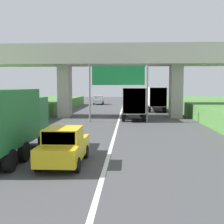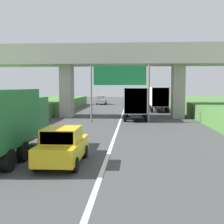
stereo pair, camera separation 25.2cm
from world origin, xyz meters
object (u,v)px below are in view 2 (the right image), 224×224
at_px(truck_white, 158,98).
at_px(car_yellow, 63,146).
at_px(overhead_highway_sign, 120,80).
at_px(construction_barrel_5, 44,122).
at_px(car_silver, 101,100).
at_px(truck_red, 135,101).
at_px(truck_green, 6,120).
at_px(construction_barrel_4, 25,129).

height_order(truck_white, car_yellow, truck_white).
bearing_deg(overhead_highway_sign, construction_barrel_5, -147.97).
bearing_deg(car_silver, car_yellow, -86.24).
distance_m(truck_red, construction_barrel_5, 10.79).
distance_m(truck_green, construction_barrel_5, 11.29).
relative_size(truck_white, car_yellow, 1.78).
bearing_deg(overhead_highway_sign, truck_green, -108.32).
xyz_separation_m(truck_green, construction_barrel_4, (-1.61, 6.85, -1.47)).
xyz_separation_m(truck_red, construction_barrel_4, (-8.19, -11.30, -1.47)).
relative_size(truck_white, construction_barrel_4, 8.11).
bearing_deg(construction_barrel_5, car_yellow, -69.51).
xyz_separation_m(overhead_highway_sign, construction_barrel_5, (-6.45, -4.04, -3.78)).
bearing_deg(truck_red, construction_barrel_5, -138.70).
distance_m(truck_green, construction_barrel_4, 7.19).
bearing_deg(car_silver, construction_barrel_4, -92.68).
bearing_deg(overhead_highway_sign, car_silver, 99.63).
distance_m(car_silver, construction_barrel_5, 32.86).
relative_size(car_silver, construction_barrel_4, 4.56).
height_order(overhead_highway_sign, truck_green, overhead_highway_sign).
distance_m(truck_red, truck_green, 19.31).
xyz_separation_m(overhead_highway_sign, car_yellow, (-1.93, -16.13, -3.38)).
height_order(car_yellow, construction_barrel_5, car_yellow).
distance_m(truck_red, car_silver, 26.59).
distance_m(overhead_highway_sign, car_silver, 29.39).
height_order(overhead_highway_sign, truck_red, overhead_highway_sign).
bearing_deg(construction_barrel_4, truck_white, 62.01).
height_order(car_silver, construction_barrel_4, car_silver).
bearing_deg(construction_barrel_5, car_silver, 87.27).
xyz_separation_m(overhead_highway_sign, truck_red, (1.58, 3.02, -2.31)).
bearing_deg(truck_red, overhead_highway_sign, -117.60).
relative_size(truck_white, construction_barrel_5, 8.11).
relative_size(car_yellow, construction_barrel_4, 4.56).
distance_m(overhead_highway_sign, truck_green, 16.11).
xyz_separation_m(truck_red, construction_barrel_5, (-8.03, -7.05, -1.47)).
relative_size(truck_white, truck_red, 1.00).
height_order(overhead_highway_sign, truck_white, overhead_highway_sign).
bearing_deg(truck_white, car_yellow, -103.09).
distance_m(construction_barrel_4, construction_barrel_5, 4.25).
distance_m(overhead_highway_sign, car_yellow, 16.59).
relative_size(overhead_highway_sign, construction_barrel_5, 6.53).
height_order(truck_white, construction_barrel_4, truck_white).
relative_size(overhead_highway_sign, car_yellow, 1.43).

